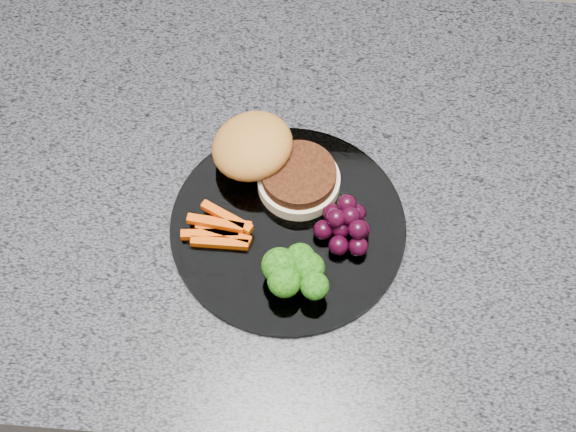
% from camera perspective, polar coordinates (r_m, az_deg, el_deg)
% --- Properties ---
extents(island_cabinet, '(1.20, 0.60, 0.86)m').
position_cam_1_polar(island_cabinet, '(1.34, -2.11, -7.83)').
color(island_cabinet, brown).
rests_on(island_cabinet, ground).
extents(countertop, '(1.20, 0.60, 0.04)m').
position_cam_1_polar(countertop, '(0.94, -3.00, 2.14)').
color(countertop, '#484951').
rests_on(countertop, island_cabinet).
extents(plate, '(0.26, 0.26, 0.01)m').
position_cam_1_polar(plate, '(0.88, 0.00, -0.72)').
color(plate, white).
rests_on(plate, countertop).
extents(burger, '(0.17, 0.14, 0.05)m').
position_cam_1_polar(burger, '(0.90, -1.38, 4.02)').
color(burger, beige).
rests_on(burger, plate).
extents(carrot_sticks, '(0.08, 0.05, 0.02)m').
position_cam_1_polar(carrot_sticks, '(0.87, -4.87, -0.92)').
color(carrot_sticks, '#D44A03').
rests_on(carrot_sticks, plate).
extents(broccoli, '(0.07, 0.06, 0.05)m').
position_cam_1_polar(broccoli, '(0.83, 0.46, -3.95)').
color(broccoli, '#619335').
rests_on(broccoli, plate).
extents(grape_bunch, '(0.06, 0.06, 0.04)m').
position_cam_1_polar(grape_bunch, '(0.86, 4.11, -0.64)').
color(grape_bunch, black).
rests_on(grape_bunch, plate).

